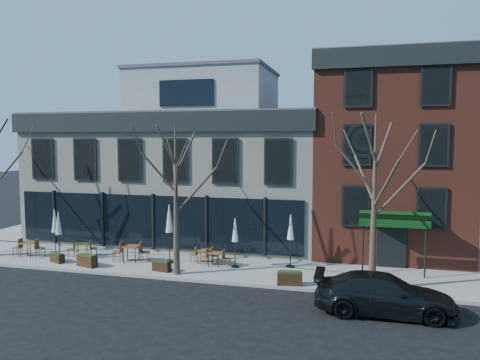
# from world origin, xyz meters

# --- Properties ---
(ground) EXTENTS (120.00, 120.00, 0.00)m
(ground) POSITION_xyz_m (0.00, 0.00, 0.00)
(ground) COLOR black
(ground) RESTS_ON ground
(sidewalk_front) EXTENTS (33.50, 4.70, 0.15)m
(sidewalk_front) POSITION_xyz_m (3.25, -2.15, 0.07)
(sidewalk_front) COLOR gray
(sidewalk_front) RESTS_ON ground
(sidewalk_side) EXTENTS (4.50, 12.00, 0.15)m
(sidewalk_side) POSITION_xyz_m (-11.25, 6.00, 0.07)
(sidewalk_side) COLOR gray
(sidewalk_side) RESTS_ON ground
(corner_building) EXTENTS (18.39, 10.39, 11.10)m
(corner_building) POSITION_xyz_m (0.07, 5.07, 4.72)
(corner_building) COLOR beige
(corner_building) RESTS_ON ground
(red_brick_building) EXTENTS (8.20, 11.78, 11.18)m
(red_brick_building) POSITION_xyz_m (13.00, 4.98, 5.64)
(red_brick_building) COLOR brown
(red_brick_building) RESTS_ON ground
(tree_mid) EXTENTS (3.50, 3.55, 7.04)m
(tree_mid) POSITION_xyz_m (3.01, -3.90, 3.79)
(tree_mid) COLOR #382B21
(tree_mid) RESTS_ON sidewalk_front
(tree_right) EXTENTS (3.72, 3.77, 7.48)m
(tree_right) POSITION_xyz_m (12.01, -3.90, 4.02)
(tree_right) COLOR #382B21
(tree_right) RESTS_ON sidewalk_front
(parked_sedan) EXTENTS (5.26, 2.24, 1.51)m
(parked_sedan) POSITION_xyz_m (12.40, -6.33, 0.76)
(parked_sedan) COLOR black
(parked_sedan) RESTS_ON ground
(cafe_set_0) EXTENTS (1.86, 0.79, 0.97)m
(cafe_set_0) POSITION_xyz_m (-6.17, -2.84, 0.65)
(cafe_set_0) COLOR brown
(cafe_set_0) RESTS_ON sidewalk_front
(cafe_set_1) EXTENTS (1.63, 1.02, 0.85)m
(cafe_set_1) POSITION_xyz_m (-3.36, -2.02, 0.58)
(cafe_set_1) COLOR brown
(cafe_set_1) RESTS_ON sidewalk_front
(cafe_set_2) EXTENTS (2.01, 0.90, 1.03)m
(cafe_set_2) POSITION_xyz_m (-0.21, -2.36, 0.68)
(cafe_set_2) COLOR brown
(cafe_set_2) RESTS_ON sidewalk_front
(cafe_set_3) EXTENTS (1.60, 0.67, 0.83)m
(cafe_set_3) POSITION_xyz_m (3.59, -1.62, 0.58)
(cafe_set_3) COLOR brown
(cafe_set_3) RESTS_ON sidewalk_front
(cafe_set_4) EXTENTS (1.65, 0.71, 0.86)m
(cafe_set_4) POSITION_xyz_m (4.36, -2.09, 0.59)
(cafe_set_4) COLOR brown
(cafe_set_4) RESTS_ON sidewalk_front
(umbrella_0) EXTENTS (0.42, 0.42, 2.64)m
(umbrella_0) POSITION_xyz_m (-4.62, -2.62, 2.02)
(umbrella_0) COLOR black
(umbrella_0) RESTS_ON sidewalk_front
(umbrella_1) EXTENTS (0.42, 0.42, 2.61)m
(umbrella_1) POSITION_xyz_m (-4.07, -3.05, 1.99)
(umbrella_1) COLOR black
(umbrella_1) RESTS_ON sidewalk_front
(umbrella_2) EXTENTS (0.49, 0.49, 3.05)m
(umbrella_2) POSITION_xyz_m (1.84, -2.03, 2.30)
(umbrella_2) COLOR black
(umbrella_2) RESTS_ON sidewalk_front
(umbrella_3) EXTENTS (0.40, 0.40, 2.50)m
(umbrella_3) POSITION_xyz_m (5.40, -2.06, 1.92)
(umbrella_3) COLOR black
(umbrella_3) RESTS_ON sidewalk_front
(umbrella_4) EXTENTS (0.43, 0.43, 2.67)m
(umbrella_4) POSITION_xyz_m (8.08, -1.29, 2.04)
(umbrella_4) COLOR black
(umbrella_4) RESTS_ON sidewalk_front
(planter_0) EXTENTS (0.95, 0.68, 0.50)m
(planter_0) POSITION_xyz_m (-3.89, -3.50, 0.40)
(planter_0) COLOR black
(planter_0) RESTS_ON sidewalk_front
(planter_1) EXTENTS (1.18, 0.73, 0.62)m
(planter_1) POSITION_xyz_m (-1.91, -3.81, 0.46)
(planter_1) COLOR #331D11
(planter_1) RESTS_ON sidewalk_front
(planter_2) EXTENTS (0.96, 0.52, 0.51)m
(planter_2) POSITION_xyz_m (2.10, -3.64, 0.40)
(planter_2) COLOR black
(planter_2) RESTS_ON sidewalk_front
(planter_3) EXTENTS (1.15, 0.58, 0.61)m
(planter_3) POSITION_xyz_m (8.49, -4.20, 0.46)
(planter_3) COLOR #322210
(planter_3) RESTS_ON sidewalk_front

